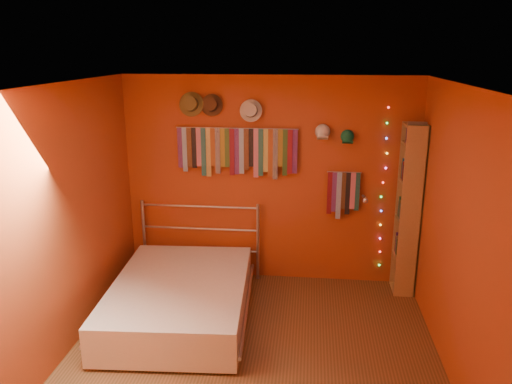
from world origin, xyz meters
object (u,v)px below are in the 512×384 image
(reading_lamp, at_px, (365,200))
(bookshelf, at_px, (412,209))
(tie_rack, at_px, (237,150))
(bed, at_px, (180,298))

(reading_lamp, xyz_separation_m, bookshelf, (0.53, 0.01, -0.10))
(tie_rack, distance_m, bed, 1.83)
(reading_lamp, bearing_deg, bed, -155.49)
(tie_rack, bearing_deg, reading_lamp, -6.12)
(reading_lamp, bearing_deg, tie_rack, 173.88)
(bed, bearing_deg, reading_lamp, 21.12)
(bookshelf, distance_m, bed, 2.78)
(bookshelf, relative_size, bed, 0.97)
(reading_lamp, bearing_deg, bookshelf, 0.62)
(tie_rack, height_order, bookshelf, bookshelf)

